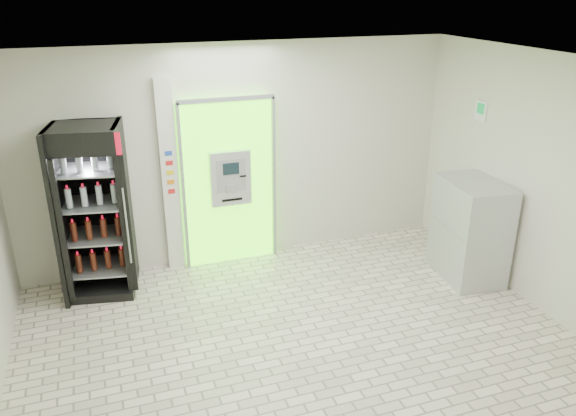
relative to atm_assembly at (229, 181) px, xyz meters
name	(u,v)px	position (x,y,z in m)	size (l,w,h in m)	color
ground	(305,353)	(0.20, -2.41, -1.17)	(6.00, 6.00, 0.00)	beige
room_shell	(307,192)	(0.20, -2.41, 0.67)	(6.00, 6.00, 6.00)	beige
atm_assembly	(229,181)	(0.00, 0.00, 0.00)	(1.30, 0.24, 2.33)	#54F413
pillar	(170,178)	(-0.78, 0.04, 0.13)	(0.22, 0.11, 2.60)	silver
beverage_cooler	(95,214)	(-1.77, -0.27, -0.13)	(0.93, 0.88, 2.16)	black
steel_cabinet	(470,230)	(2.86, -1.52, -0.50)	(0.78, 1.07, 1.33)	#B3B6BB
exit_sign	(481,111)	(3.19, -1.01, 0.95)	(0.02, 0.22, 0.26)	white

